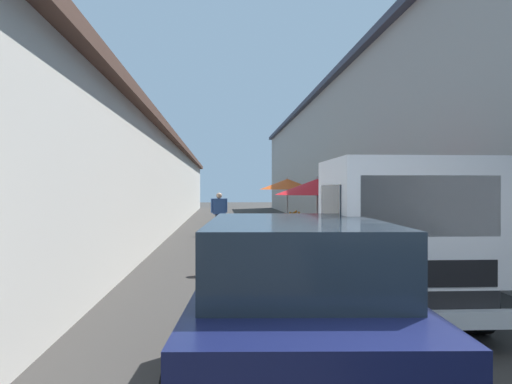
% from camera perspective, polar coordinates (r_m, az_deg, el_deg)
% --- Properties ---
extents(ground, '(90.00, 90.00, 0.00)m').
position_cam_1_polar(ground, '(16.22, 0.72, -5.75)').
color(ground, '#33302D').
extents(building_left_whitewash, '(49.80, 7.50, 3.78)m').
position_cam_1_polar(building_left_whitewash, '(19.09, -20.63, 0.86)').
color(building_left_whitewash, beige).
rests_on(building_left_whitewash, ground).
extents(building_right_concrete, '(49.80, 7.50, 6.50)m').
position_cam_1_polar(building_right_concrete, '(20.12, 19.81, 4.70)').
color(building_right_concrete, gray).
rests_on(building_right_concrete, ground).
extents(fruit_stall_far_right, '(2.21, 2.21, 2.08)m').
position_cam_1_polar(fruit_stall_far_right, '(9.76, 17.61, -0.79)').
color(fruit_stall_far_right, '#9E9EA3').
rests_on(fruit_stall_far_right, ground).
extents(fruit_stall_near_left, '(2.20, 2.20, 2.20)m').
position_cam_1_polar(fruit_stall_near_left, '(18.43, 3.98, -0.05)').
color(fruit_stall_near_left, '#9E9EA3').
rests_on(fruit_stall_near_left, ground).
extents(fruit_stall_mid_lane, '(2.45, 2.45, 2.10)m').
position_cam_1_polar(fruit_stall_mid_lane, '(13.57, 7.46, -0.39)').
color(fruit_stall_mid_lane, '#9E9EA3').
rests_on(fruit_stall_mid_lane, ground).
extents(hatchback_car, '(4.01, 2.13, 1.45)m').
position_cam_1_polar(hatchback_car, '(4.47, 4.61, -12.48)').
color(hatchback_car, '#0F1438').
rests_on(hatchback_car, ground).
extents(delivery_truck, '(4.95, 2.05, 2.08)m').
position_cam_1_polar(delivery_truck, '(6.54, 15.31, -5.71)').
color(delivery_truck, black).
rests_on(delivery_truck, ground).
extents(vendor_by_crates, '(0.31, 0.62, 1.59)m').
position_cam_1_polar(vendor_by_crates, '(17.72, -4.48, -2.28)').
color(vendor_by_crates, '#232328').
rests_on(vendor_by_crates, ground).
extents(plastic_stool, '(0.30, 0.30, 0.43)m').
position_cam_1_polar(plastic_stool, '(9.59, -6.10, -8.05)').
color(plastic_stool, red).
rests_on(plastic_stool, ground).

